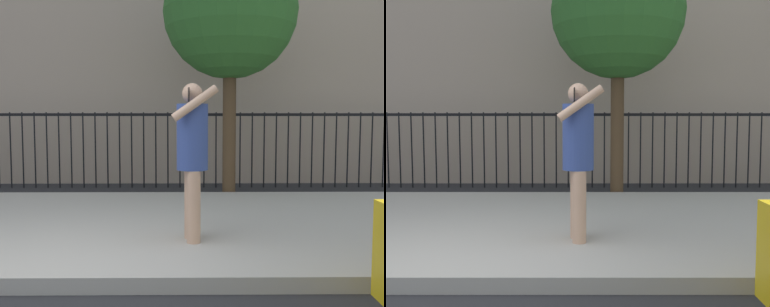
{
  "view_description": "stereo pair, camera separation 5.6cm",
  "coord_description": "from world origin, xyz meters",
  "views": [
    {
      "loc": [
        1.3,
        -3.76,
        1.51
      ],
      "look_at": [
        1.36,
        1.48,
        1.08
      ],
      "focal_mm": 42.81,
      "sensor_mm": 36.0,
      "label": 1
    },
    {
      "loc": [
        1.36,
        -3.76,
        1.51
      ],
      "look_at": [
        1.36,
        1.48,
        1.08
      ],
      "focal_mm": 42.81,
      "sensor_mm": 36.0,
      "label": 2
    }
  ],
  "objects": [
    {
      "name": "ground_plane",
      "position": [
        0.0,
        0.0,
        0.0
      ],
      "size": [
        60.0,
        60.0,
        0.0
      ],
      "primitive_type": "plane",
      "color": "#28282B"
    },
    {
      "name": "street_tree_near",
      "position": [
        2.07,
        4.56,
        3.36
      ],
      "size": [
        2.4,
        2.4,
        4.59
      ],
      "color": "#4C3823",
      "rests_on": "ground"
    },
    {
      "name": "sidewalk",
      "position": [
        0.0,
        2.2,
        0.07
      ],
      "size": [
        28.0,
        4.4,
        0.15
      ],
      "primitive_type": "cube",
      "color": "#B2ADA3",
      "rests_on": "ground"
    },
    {
      "name": "iron_fence",
      "position": [
        0.0,
        5.9,
        1.02
      ],
      "size": [
        12.03,
        0.04,
        1.6
      ],
      "color": "black",
      "rests_on": "ground"
    },
    {
      "name": "pedestrian_on_phone",
      "position": [
        1.35,
        1.2,
        1.15
      ],
      "size": [
        0.5,
        0.68,
        1.72
      ],
      "color": "tan",
      "rests_on": "sidewalk"
    }
  ]
}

